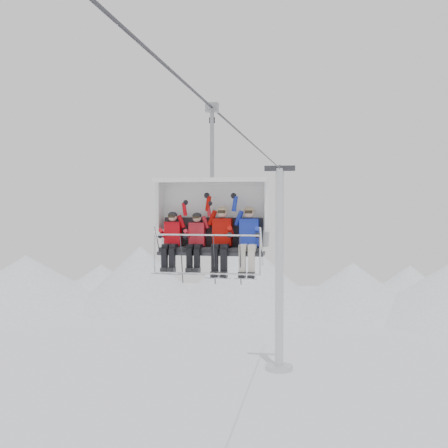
% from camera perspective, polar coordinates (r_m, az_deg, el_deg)
% --- Properties ---
extents(ridgeline, '(72.00, 21.00, 7.00)m').
position_cam_1_polar(ridgeline, '(57.58, 5.42, -6.04)').
color(ridgeline, white).
rests_on(ridgeline, ground).
extents(lift_tower_right, '(2.00, 1.80, 13.48)m').
position_cam_1_polar(lift_tower_right, '(37.26, 5.65, -5.98)').
color(lift_tower_right, silver).
rests_on(lift_tower_right, ground).
extents(haul_cable, '(0.06, 50.00, 0.06)m').
position_cam_1_polar(haul_cable, '(15.17, 0.00, 10.70)').
color(haul_cable, '#313136').
rests_on(haul_cable, lift_tower_left).
extents(chairlift_carrier, '(2.67, 1.17, 3.98)m').
position_cam_1_polar(chairlift_carrier, '(13.46, -1.11, 0.84)').
color(chairlift_carrier, black).
rests_on(chairlift_carrier, haul_cable).
extents(skier_far_left, '(0.38, 1.69, 1.54)m').
position_cam_1_polar(skier_far_left, '(13.38, -5.33, -1.55)').
color(skier_far_left, red).
rests_on(skier_far_left, chairlift_carrier).
extents(skier_center_left, '(0.37, 1.69, 1.51)m').
position_cam_1_polar(skier_center_left, '(13.24, -2.85, -1.62)').
color(skier_center_left, '#B31A25').
rests_on(skier_center_left, chairlift_carrier).
extents(skier_center_right, '(0.44, 1.69, 1.74)m').
position_cam_1_polar(skier_center_right, '(13.13, -0.23, -1.35)').
color(skier_center_right, '#AB0A04').
rests_on(skier_center_right, chairlift_carrier).
extents(skier_far_right, '(0.44, 1.69, 1.73)m').
position_cam_1_polar(skier_far_right, '(13.04, 2.52, -1.39)').
color(skier_far_right, '#192EB0').
rests_on(skier_far_right, chairlift_carrier).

